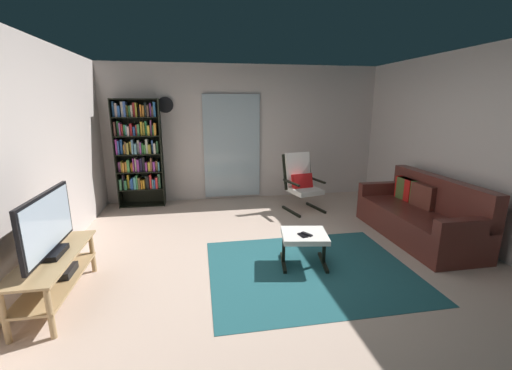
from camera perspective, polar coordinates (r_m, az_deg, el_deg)
The scene contains 15 objects.
ground_plane at distance 4.13m, azimuth 4.06°, elevation -13.03°, with size 7.02×7.02×0.00m, color beige.
wall_back at distance 6.55m, azimuth -1.94°, elevation 8.98°, with size 5.60×0.06×2.60m, color beige.
wall_left at distance 4.02m, azimuth -36.21°, elevation 3.09°, with size 0.06×6.00×2.60m, color beige.
wall_right at distance 5.11m, azimuth 35.33°, elevation 4.99°, with size 0.06×6.00×2.60m, color beige.
glass_door_panel at distance 6.48m, azimuth -4.20°, elevation 6.67°, with size 1.10×0.01×2.00m, color silver.
area_rug at distance 3.98m, azimuth 9.36°, elevation -14.25°, with size 2.31×1.89×0.01m, color #235A61.
tv_stand at distance 3.77m, azimuth -31.54°, elevation -12.56°, with size 0.43×1.22×0.48m.
television at distance 3.60m, azimuth -32.52°, elevation -6.10°, with size 0.20×1.02×0.60m.
bookshelf_near_tv at distance 6.38m, azimuth -19.73°, elevation 5.72°, with size 0.81×0.30×1.96m.
leather_sofa at distance 5.25m, azimuth 26.59°, elevation -4.76°, with size 0.81×1.93×0.87m.
lounge_armchair at distance 5.91m, azimuth 7.90°, elevation 0.78°, with size 0.70×0.77×1.02m.
ottoman at distance 3.95m, azimuth 8.39°, elevation -9.22°, with size 0.59×0.56×0.40m.
tv_remote at distance 3.87m, azimuth 8.84°, elevation -8.45°, with size 0.04×0.14×0.02m, color black.
cell_phone at distance 3.85m, azimuth 8.13°, elevation -8.65°, with size 0.07×0.14×0.01m, color black.
wall_clock at distance 6.41m, azimuth -15.51°, elevation 13.30°, with size 0.29×0.03×0.29m.
Camera 1 is at (-0.92, -3.56, 1.88)m, focal length 22.98 mm.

